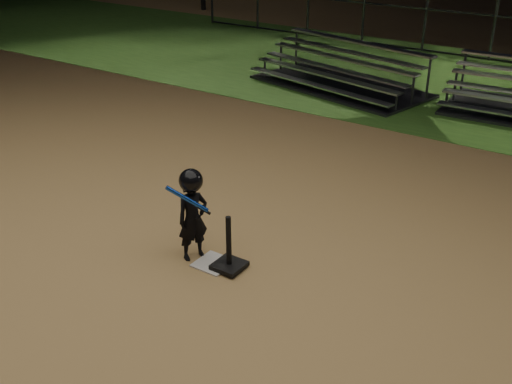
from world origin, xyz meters
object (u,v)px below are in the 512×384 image
Objects in this scene: home_plate at (214,263)px; bleacher_left at (339,79)px; child_batter at (192,212)px; batting_tee at (229,259)px.

bleacher_left is (-2.32, 8.13, 0.21)m from home_plate.
child_batter reaches higher than home_plate.
child_batter is at bearing 179.13° from home_plate.
child_batter is (-0.32, 0.00, 0.67)m from home_plate.
child_batter reaches higher than batting_tee.
bleacher_left is at bearing 105.90° from home_plate.
home_plate is 0.61× the size of batting_tee.
home_plate is 0.10× the size of bleacher_left.
child_batter is (-0.56, -0.02, 0.52)m from batting_tee.
batting_tee is at bearing 5.66° from home_plate.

